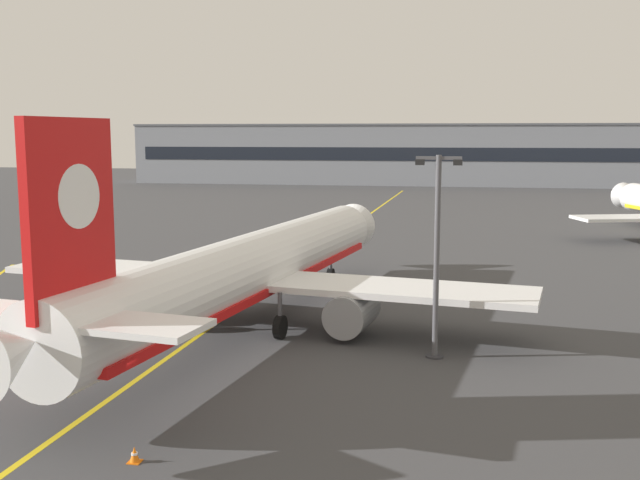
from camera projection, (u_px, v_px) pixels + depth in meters
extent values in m
plane|color=#3D3D3F|center=(116.00, 413.00, 29.67)|extent=(400.00, 400.00, 0.00)
cube|color=yellow|center=(285.00, 275.00, 58.90)|extent=(6.59, 179.90, 0.01)
cylinder|color=white|center=(251.00, 267.00, 42.72)|extent=(9.39, 36.15, 3.80)
cone|color=white|center=(349.00, 227.00, 60.76)|extent=(3.97, 3.13, 3.61)
cone|color=white|center=(6.00, 353.00, 24.53)|extent=(3.25, 3.21, 2.85)
cube|color=red|center=(251.00, 284.00, 42.87)|extent=(8.86, 33.29, 0.44)
cube|color=black|center=(342.00, 222.00, 58.89)|extent=(2.99, 1.53, 0.60)
cube|color=white|center=(256.00, 279.00, 43.40)|extent=(32.36, 9.75, 0.36)
cylinder|color=gray|center=(154.00, 296.00, 44.66)|extent=(2.84, 3.92, 2.30)
cylinder|color=black|center=(170.00, 290.00, 46.39)|extent=(1.96, 0.48, 1.95)
cylinder|color=gray|center=(352.00, 312.00, 40.61)|extent=(2.84, 3.92, 2.30)
cylinder|color=black|center=(362.00, 304.00, 42.34)|extent=(1.96, 0.48, 1.95)
cube|color=red|center=(71.00, 216.00, 27.31)|extent=(1.15, 4.80, 7.20)
cylinder|color=white|center=(75.00, 196.00, 27.49)|extent=(0.81, 2.44, 2.40)
cube|color=white|center=(65.00, 318.00, 27.27)|extent=(11.30, 4.49, 0.24)
cylinder|color=#4C4C51|center=(331.00, 261.00, 56.56)|extent=(0.24, 0.24, 1.60)
cylinder|color=black|center=(331.00, 274.00, 56.70)|extent=(0.54, 0.95, 0.90)
cylinder|color=#4C4C51|center=(195.00, 300.00, 41.94)|extent=(0.24, 0.24, 1.60)
cylinder|color=black|center=(195.00, 319.00, 42.10)|extent=(0.60, 1.35, 1.30)
cylinder|color=#4C4C51|center=(280.00, 307.00, 40.24)|extent=(0.24, 0.24, 1.60)
cylinder|color=black|center=(280.00, 327.00, 40.40)|extent=(0.60, 1.35, 1.30)
cone|color=white|center=(628.00, 196.00, 94.75)|extent=(3.86, 3.23, 3.31)
cube|color=black|center=(635.00, 192.00, 92.94)|extent=(2.79, 1.71, 0.55)
cylinder|color=#515156|center=(437.00, 258.00, 36.45)|extent=(0.28, 0.28, 10.05)
cylinder|color=#333338|center=(434.00, 356.00, 37.15)|extent=(0.90, 0.90, 0.10)
cube|color=#515156|center=(439.00, 158.00, 35.76)|extent=(2.20, 0.16, 0.16)
cube|color=black|center=(420.00, 162.00, 35.94)|extent=(0.44, 0.36, 0.28)
cube|color=black|center=(458.00, 162.00, 35.63)|extent=(0.44, 0.36, 0.28)
cone|color=orange|center=(307.00, 270.00, 59.53)|extent=(0.36, 0.36, 0.55)
cylinder|color=white|center=(307.00, 269.00, 59.52)|extent=(0.23, 0.23, 0.07)
cube|color=orange|center=(307.00, 273.00, 59.57)|extent=(0.44, 0.44, 0.03)
cone|color=orange|center=(135.00, 454.00, 25.23)|extent=(0.36, 0.36, 0.55)
cylinder|color=white|center=(134.00, 454.00, 25.22)|extent=(0.23, 0.23, 0.07)
cube|color=orange|center=(135.00, 462.00, 25.27)|extent=(0.44, 0.44, 0.03)
cube|color=gray|center=(402.00, 155.00, 163.48)|extent=(119.50, 12.00, 12.84)
cube|color=black|center=(400.00, 154.00, 157.53)|extent=(114.72, 0.12, 2.80)
cube|color=#595C63|center=(403.00, 125.00, 162.54)|extent=(119.90, 12.40, 0.40)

